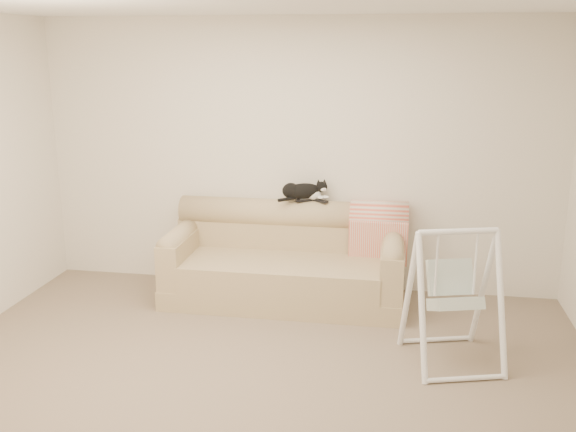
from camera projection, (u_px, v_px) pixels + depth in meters
The scene contains 8 objects.
ground_plane at pixel (253, 382), 4.57m from camera, with size 5.00×5.00×0.00m, color #735E4D.
room_shell at pixel (250, 171), 4.19m from camera, with size 5.04×4.04×2.60m.
sofa at pixel (286, 263), 6.03m from camera, with size 2.20×0.93×0.90m.
remote_a at pixel (305, 200), 6.09m from camera, with size 0.18×0.13×0.03m.
remote_b at pixel (320, 201), 6.06m from camera, with size 0.17×0.14×0.02m.
tuxedo_cat at pixel (303, 191), 6.07m from camera, with size 0.47×0.34×0.20m.
throw_blanket at pixel (379, 222), 6.01m from camera, with size 0.54×0.38×0.58m.
baby_swing at pixel (453, 296), 4.76m from camera, with size 0.80×0.83×1.05m.
Camera 1 is at (0.94, -4.02, 2.31)m, focal length 40.00 mm.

